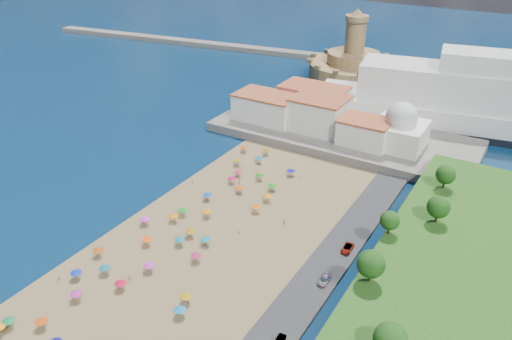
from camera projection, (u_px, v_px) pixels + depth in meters
The scene contains 11 objects.
ground at pixel (190, 235), 123.49m from camera, with size 700.00×700.00×0.00m, color #071938.
terrace at pixel (342, 135), 173.40m from camera, with size 90.00×36.00×3.00m, color #59544C.
jetty at pixel (325, 96), 210.03m from camera, with size 18.00×70.00×2.40m, color #59544C.
breakwater at pixel (202, 44), 288.70m from camera, with size 200.00×7.00×2.60m, color #59544C.
waterfront_buildings at pixel (310, 110), 176.84m from camera, with size 57.00×29.00×11.00m.
domed_building at pixel (400, 129), 159.26m from camera, with size 16.00×16.00×15.00m.
fortress at pixel (353, 66), 230.13m from camera, with size 40.00×40.00×32.40m.
beach_parasols at pixel (162, 245), 116.40m from camera, with size 31.42×118.20×2.20m.
beachgoers at pixel (209, 219), 127.80m from camera, with size 33.64×88.46×1.76m.
parked_cars at pixel (309, 301), 100.97m from camera, with size 2.37×51.91×1.41m.
hillside_trees at pixel (378, 289), 91.25m from camera, with size 16.21×110.44×7.26m.
Camera 1 is at (66.40, -78.41, 72.25)m, focal length 35.00 mm.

